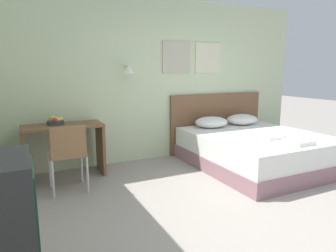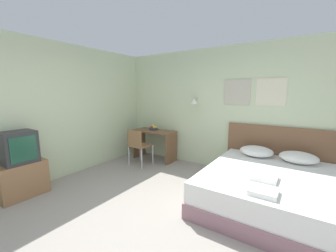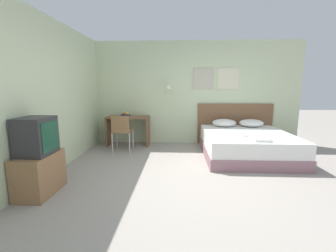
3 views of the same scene
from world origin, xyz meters
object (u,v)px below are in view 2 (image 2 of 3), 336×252
bed (268,189)px  pillow_left (256,151)px  headboard (278,154)px  pillow_right (298,157)px  folded_towel_mid_bed (263,191)px  desk (154,140)px  tv_stand (22,179)px  folded_towel_near_foot (264,177)px  fruit_bowl (153,128)px  desk_chair (138,144)px  television (18,147)px

bed → pillow_left: size_ratio=3.54×
pillow_left → headboard: bearing=43.7°
pillow_right → folded_towel_mid_bed: size_ratio=1.89×
pillow_right → desk: desk is taller
headboard → tv_stand: size_ratio=2.82×
tv_stand → folded_towel_near_foot: bearing=25.8°
desk → fruit_bowl: size_ratio=4.43×
bed → folded_towel_near_foot: 0.43m
pillow_left → desk: desk is taller
bed → tv_stand: tv_stand is taller
pillow_left → folded_towel_near_foot: (0.30, -1.06, -0.06)m
desk_chair → tv_stand: bearing=-106.3°
tv_stand → fruit_bowl: bearing=78.6°
folded_towel_near_foot → television: television is taller
folded_towel_mid_bed → bed: bearing=92.7°
bed → tv_stand: bearing=-150.2°
folded_towel_mid_bed → television: 3.64m
pillow_left → television: television is taller
tv_stand → television: 0.54m
fruit_bowl → folded_towel_mid_bed: bearing=-29.1°
headboard → television: bearing=-138.5°
pillow_left → pillow_right: 0.67m
bed → television: 3.96m
folded_towel_near_foot → desk: desk is taller
pillow_left → bed: bearing=-66.0°
pillow_left → television: (-3.07, -2.69, 0.22)m
television → bed: bearing=29.8°
folded_towel_near_foot → folded_towel_mid_bed: 0.45m
headboard → folded_towel_near_foot: bearing=-91.2°
television → tv_stand: bearing=-180.0°
pillow_left → pillow_right: same height
bed → desk: bearing=164.2°
pillow_right → desk_chair: 3.17m
headboard → desk_chair: headboard is taller
fruit_bowl → tv_stand: (-0.56, -2.79, -0.51)m
tv_stand → desk_chair: bearing=73.7°
bed → tv_stand: size_ratio=3.04×
desk → desk_chair: (-0.02, -0.59, 0.00)m
bed → pillow_right: pillow_right is taller
desk_chair → fruit_bowl: bearing=95.4°
folded_towel_mid_bed → tv_stand: size_ratio=0.45×
bed → folded_towel_near_foot: size_ratio=6.28×
desk → desk_chair: 0.60m
pillow_left → tv_stand: 4.10m
pillow_left → tv_stand: (-3.07, -2.69, -0.32)m
desk → tv_stand: 2.81m
pillow_left → fruit_bowl: bearing=177.9°
folded_towel_mid_bed → desk: size_ratio=0.29×
pillow_left → fruit_bowl: size_ratio=2.44×
folded_towel_mid_bed → desk: desk is taller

